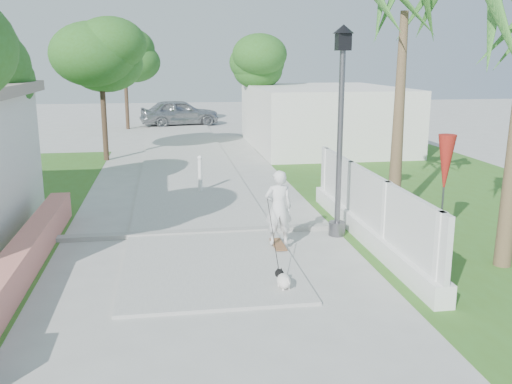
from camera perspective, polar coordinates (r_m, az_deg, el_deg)
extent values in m
cube|color=#B7B7B2|center=(26.28, -7.35, 4.91)|extent=(3.20, 36.00, 0.06)
cube|color=#999993|center=(12.59, -5.37, -4.03)|extent=(6.50, 0.25, 0.10)
cube|color=#3D6A21|center=(16.42, 19.31, -0.80)|extent=(8.00, 20.00, 0.01)
cube|color=#D77B6E|center=(10.91, -22.36, -6.37)|extent=(0.45, 8.00, 0.60)
cube|color=white|center=(12.28, 11.01, -3.94)|extent=(0.35, 7.00, 0.40)
cube|color=white|center=(12.08, 11.17, -0.54)|extent=(0.10, 7.00, 1.10)
cube|color=white|center=(9.32, 17.83, -6.35)|extent=(0.14, 0.14, 1.50)
cube|color=white|center=(11.23, 12.86, -2.73)|extent=(0.14, 0.14, 1.50)
cube|color=white|center=(13.23, 9.37, -0.17)|extent=(0.14, 0.14, 1.50)
cube|color=white|center=(15.09, 7.02, 1.57)|extent=(0.14, 0.14, 1.50)
cube|color=silver|center=(25.05, 6.68, 7.45)|extent=(6.00, 8.00, 2.60)
cylinder|color=#59595E|center=(12.59, 8.09, -3.64)|extent=(0.36, 0.36, 0.30)
cylinder|color=#59595E|center=(12.19, 8.37, 4.72)|extent=(0.12, 0.12, 4.00)
cube|color=black|center=(12.06, 8.71, 14.64)|extent=(0.28, 0.28, 0.35)
cone|color=black|center=(12.07, 8.76, 15.82)|extent=(0.44, 0.44, 0.18)
cylinder|color=white|center=(16.36, -5.61, 1.62)|extent=(0.12, 0.12, 1.00)
sphere|color=white|center=(16.27, -5.65, 3.41)|extent=(0.14, 0.14, 0.14)
cylinder|color=#59595E|center=(12.18, 18.19, -0.61)|extent=(0.04, 0.04, 2.00)
cone|color=#A32617|center=(12.04, 18.42, 2.63)|extent=(0.36, 0.36, 1.20)
cylinder|color=#4C3826|center=(22.20, -15.00, 7.99)|extent=(0.20, 0.20, 3.85)
ellipsoid|color=#2B5D1A|center=(22.13, -15.26, 12.25)|extent=(3.40, 3.40, 2.55)
ellipsoid|color=#2B5D1A|center=(21.91, -14.84, 13.18)|extent=(2.89, 2.89, 2.18)
ellipsoid|color=#2B5D1A|center=(22.35, -15.84, 14.02)|extent=(2.55, 2.55, 1.90)
cylinder|color=#4C3826|center=(26.38, -0.41, 8.81)|extent=(0.20, 0.20, 3.50)
ellipsoid|color=#2B5D1A|center=(26.30, -0.42, 12.07)|extent=(3.00, 3.00, 2.25)
ellipsoid|color=#2B5D1A|center=(26.13, 0.09, 12.83)|extent=(2.55, 2.55, 1.92)
ellipsoid|color=#2B5D1A|center=(26.47, -0.93, 13.59)|extent=(2.25, 2.25, 1.68)
cylinder|color=#4C3826|center=(32.13, -12.85, 9.58)|extent=(0.20, 0.20, 3.85)
ellipsoid|color=#2B5D1A|center=(32.08, -13.00, 12.52)|extent=(3.20, 3.20, 2.40)
ellipsoid|color=#2B5D1A|center=(31.86, -12.69, 13.17)|extent=(2.72, 2.72, 2.05)
ellipsoid|color=#2B5D1A|center=(32.29, -13.41, 13.75)|extent=(2.40, 2.40, 1.79)
cone|color=brown|center=(13.65, 14.06, 7.06)|extent=(0.32, 0.32, 4.80)
cube|color=brown|center=(11.64, 2.23, -5.24)|extent=(0.25, 0.80, 0.02)
imported|color=silver|center=(11.42, 2.26, -1.57)|extent=(0.57, 0.38, 1.52)
cylinder|color=gray|center=(11.38, 2.15, -5.97)|extent=(0.03, 0.06, 0.06)
cylinder|color=gray|center=(11.41, 2.86, -5.93)|extent=(0.03, 0.06, 0.06)
cylinder|color=gray|center=(11.91, 1.63, -5.09)|extent=(0.03, 0.06, 0.06)
cylinder|color=gray|center=(11.94, 2.30, -5.05)|extent=(0.03, 0.06, 0.06)
ellipsoid|color=white|center=(9.55, 2.80, -8.89)|extent=(0.31, 0.42, 0.24)
sphere|color=black|center=(9.67, 2.34, -8.13)|extent=(0.15, 0.15, 0.15)
sphere|color=white|center=(9.74, 2.16, -8.09)|extent=(0.07, 0.07, 0.07)
cone|color=black|center=(9.63, 2.15, -7.76)|extent=(0.04, 0.04, 0.05)
cone|color=black|center=(9.66, 2.54, -7.70)|extent=(0.04, 0.04, 0.05)
cylinder|color=white|center=(9.65, 2.27, -9.44)|extent=(0.03, 0.03, 0.11)
cylinder|color=white|center=(9.69, 2.85, -9.34)|extent=(0.03, 0.03, 0.11)
cylinder|color=white|center=(9.50, 2.73, -9.82)|extent=(0.03, 0.03, 0.11)
cylinder|color=white|center=(9.54, 3.32, -9.72)|extent=(0.03, 0.03, 0.11)
cylinder|color=white|center=(9.38, 3.29, -8.91)|extent=(0.04, 0.09, 0.09)
imported|color=#B5B9BE|center=(33.32, -7.64, 7.89)|extent=(4.70, 2.62, 1.51)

